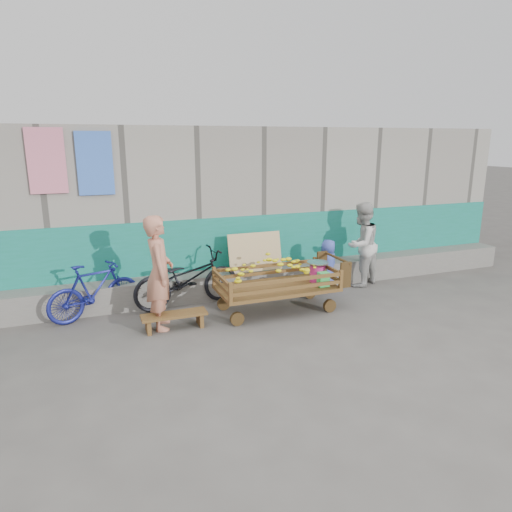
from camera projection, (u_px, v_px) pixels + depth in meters
name	position (u px, v px, depth m)	size (l,w,h in m)	color
ground	(292.00, 345.00, 6.31)	(80.00, 80.00, 0.00)	#4E4A47
building_wall	(211.00, 203.00, 9.62)	(12.00, 3.50, 3.00)	gray
banana_cart	(275.00, 276.00, 7.43)	(2.12, 0.97, 0.90)	brown
bench	(174.00, 318.00, 6.83)	(0.98, 0.29, 0.24)	brown
vendor_man	(159.00, 273.00, 6.73)	(0.63, 0.41, 1.72)	tan
woman	(361.00, 244.00, 8.76)	(0.79, 0.62, 1.63)	#BBBAB5
child	(328.00, 265.00, 8.51)	(0.48, 0.31, 0.98)	#3E51B3
bicycle_dark	(187.00, 279.00, 7.71)	(0.64, 1.85, 0.97)	black
bicycle_blue	(95.00, 291.00, 7.20)	(0.42, 1.50, 0.90)	navy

